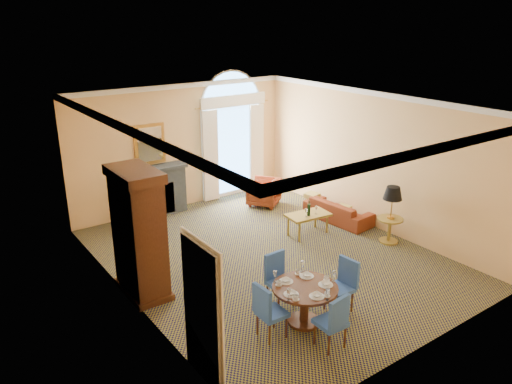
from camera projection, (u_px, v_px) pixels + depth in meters
ground at (270, 257)px, 10.46m from camera, size 7.50×7.50×0.00m
room_envelope at (250, 134)px, 10.11m from camera, size 6.04×7.52×3.45m
armoire at (139, 235)px, 8.77m from camera, size 0.67×1.20×2.35m
dining_table at (305, 295)px, 8.05m from camera, size 1.07×1.07×0.87m
dining_chair_north at (278, 275)px, 8.63m from camera, size 0.43×0.44×0.93m
dining_chair_south at (335, 319)px, 7.40m from camera, size 0.45×0.46×0.93m
dining_chair_east at (344, 281)px, 8.44m from camera, size 0.45×0.44×0.93m
dining_chair_west at (267, 309)px, 7.66m from camera, size 0.44×0.43×0.93m
sofa at (338, 211)px, 12.23m from camera, size 0.84×1.80×0.51m
armchair at (264, 192)px, 13.21m from camera, size 1.07×1.07×0.71m
coffee_table at (308, 216)px, 11.38m from camera, size 1.04×0.65×0.86m
side_table at (392, 207)px, 10.88m from camera, size 0.57×0.57×1.27m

